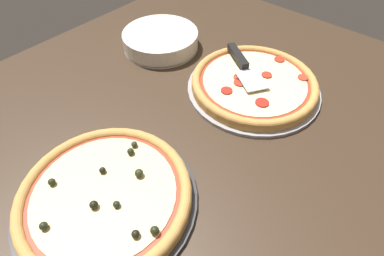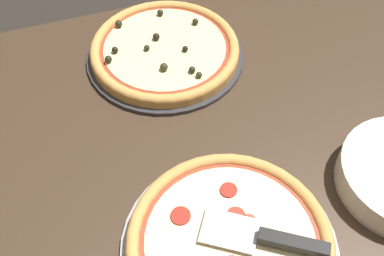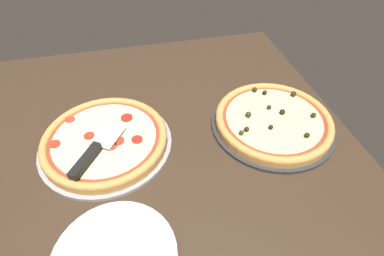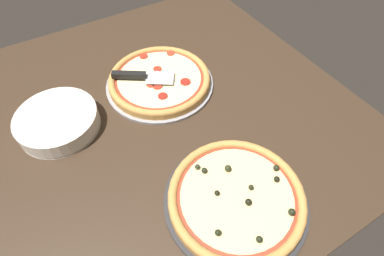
# 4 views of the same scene
# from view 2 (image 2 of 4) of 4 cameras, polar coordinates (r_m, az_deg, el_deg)

# --- Properties ---
(ground_plane) EXTENTS (1.24, 1.23, 0.04)m
(ground_plane) POSITION_cam_2_polar(r_m,az_deg,el_deg) (0.88, 6.30, -8.33)
(ground_plane) COLOR #38281C
(pizza_pan_front) EXTENTS (0.37, 0.37, 0.01)m
(pizza_pan_front) POSITION_cam_2_polar(r_m,az_deg,el_deg) (0.80, 4.73, -14.77)
(pizza_pan_front) COLOR #939399
(pizza_pan_front) RESTS_ON ground_plane
(pizza_front) EXTENTS (0.35, 0.35, 0.03)m
(pizza_front) POSITION_cam_2_polar(r_m,az_deg,el_deg) (0.78, 4.83, -14.17)
(pizza_front) COLOR #C68E47
(pizza_front) RESTS_ON pizza_pan_front
(pizza_pan_back) EXTENTS (0.37, 0.37, 0.01)m
(pizza_pan_back) POSITION_cam_2_polar(r_m,az_deg,el_deg) (1.09, -3.41, 9.18)
(pizza_pan_back) COLOR #2D2D30
(pizza_pan_back) RESTS_ON ground_plane
(pizza_back) EXTENTS (0.35, 0.35, 0.04)m
(pizza_back) POSITION_cam_2_polar(r_m,az_deg,el_deg) (1.07, -3.48, 9.97)
(pizza_back) COLOR #C68E47
(pizza_back) RESTS_ON pizza_pan_back
(serving_spatula) EXTENTS (0.20, 0.15, 0.02)m
(serving_spatula) POSITION_cam_2_polar(r_m,az_deg,el_deg) (0.77, 10.94, -13.81)
(serving_spatula) COLOR #B7B7BC
(serving_spatula) RESTS_ON pizza_front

